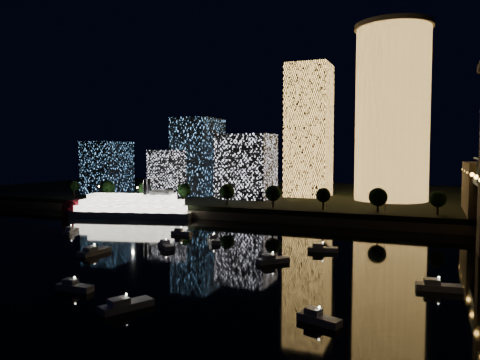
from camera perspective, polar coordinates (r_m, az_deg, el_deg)
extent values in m
plane|color=black|center=(102.93, -6.41, -11.73)|extent=(520.00, 520.00, 0.00)
cube|color=black|center=(252.74, 11.38, -2.12)|extent=(420.00, 160.00, 5.00)
cube|color=#6B5E4C|center=(177.46, 6.51, -4.78)|extent=(420.00, 6.00, 3.00)
cylinder|color=#E8A64A|center=(221.88, 18.04, 7.50)|extent=(32.00, 32.00, 76.20)
cylinder|color=#6B5E4C|center=(228.08, 18.23, 17.34)|extent=(34.00, 34.00, 2.00)
cube|color=#E8A64A|center=(231.98, 8.39, 5.96)|extent=(20.16, 20.16, 64.14)
cube|color=silver|center=(220.72, 0.78, 1.71)|extent=(24.52, 20.75, 30.18)
cube|color=#5091D9|center=(239.66, -5.13, 2.87)|extent=(19.39, 25.21, 38.79)
cube|color=silver|center=(243.06, -7.76, 0.97)|extent=(22.77, 20.70, 22.77)
cube|color=#5091D9|center=(257.61, -15.89, 1.51)|extent=(19.46, 21.40, 27.24)
cube|color=navy|center=(147.49, 27.07, 0.98)|extent=(0.50, 0.50, 7.00)
sphere|color=#F8A436|center=(177.42, 26.12, 0.82)|extent=(1.20, 1.20, 1.20)
cube|color=silver|center=(198.10, -12.99, -4.05)|extent=(51.56, 23.45, 2.51)
cube|color=white|center=(197.81, -13.00, -3.36)|extent=(47.24, 21.41, 2.30)
cube|color=white|center=(197.55, -13.01, -2.69)|extent=(42.93, 19.37, 2.30)
cube|color=white|center=(197.31, -13.02, -2.03)|extent=(36.58, 16.82, 2.30)
cube|color=silver|center=(192.93, -9.54, -1.52)|extent=(9.66, 8.14, 1.89)
cylinder|color=black|center=(192.79, -11.52, -0.86)|extent=(1.47, 1.47, 6.28)
cylinder|color=black|center=(196.73, -11.11, -0.77)|extent=(1.47, 1.47, 6.28)
cylinder|color=maroon|center=(208.28, -19.46, -3.27)|extent=(9.41, 10.93, 7.33)
cube|color=silver|center=(165.72, -19.88, -5.87)|extent=(4.14, 7.45, 1.20)
cube|color=silver|center=(164.61, -20.06, -5.55)|extent=(2.46, 2.90, 1.00)
sphere|color=white|center=(165.41, -19.90, -5.19)|extent=(0.36, 0.36, 0.36)
cube|color=silver|center=(140.17, -3.22, -7.36)|extent=(6.89, 8.19, 1.20)
cube|color=silver|center=(141.16, -3.30, -6.83)|extent=(3.40, 3.57, 1.00)
sphere|color=white|center=(139.80, -3.22, -6.55)|extent=(0.36, 0.36, 0.36)
cube|color=silver|center=(129.51, 10.04, -8.31)|extent=(8.52, 4.40, 1.20)
cube|color=silver|center=(129.27, 9.50, -7.83)|extent=(3.26, 2.71, 1.00)
sphere|color=white|center=(129.11, 10.05, -7.44)|extent=(0.36, 0.36, 0.36)
cube|color=silver|center=(133.42, -8.99, -7.95)|extent=(7.78, 7.52, 1.20)
cube|color=silver|center=(134.37, -9.14, -7.39)|extent=(3.55, 3.52, 1.00)
sphere|color=white|center=(133.04, -9.00, -7.11)|extent=(0.36, 0.36, 0.36)
cube|color=silver|center=(153.41, -7.15, -6.43)|extent=(6.79, 2.56, 1.20)
cube|color=silver|center=(153.66, -7.50, -6.00)|extent=(2.44, 1.88, 1.00)
sphere|color=white|center=(153.08, -7.16, -5.69)|extent=(0.36, 0.36, 0.36)
cube|color=silver|center=(100.96, 23.06, -11.94)|extent=(8.75, 3.79, 1.20)
cube|color=silver|center=(100.51, 22.35, -11.34)|extent=(3.22, 2.57, 1.00)
sphere|color=white|center=(100.46, 23.09, -10.84)|extent=(0.36, 0.36, 0.36)
cube|color=silver|center=(115.08, 4.03, -9.77)|extent=(7.44, 7.47, 1.20)
cube|color=silver|center=(114.31, 3.49, -9.29)|extent=(3.44, 3.45, 1.00)
sphere|color=white|center=(114.64, 4.04, -8.79)|extent=(0.36, 0.36, 0.36)
cube|color=silver|center=(85.10, -13.68, -14.67)|extent=(6.73, 9.70, 1.20)
cube|color=silver|center=(84.14, -14.56, -14.11)|extent=(3.60, 3.99, 1.00)
sphere|color=white|center=(84.50, -13.70, -13.38)|extent=(0.36, 0.36, 0.36)
cube|color=silver|center=(77.60, 9.62, -16.44)|extent=(7.44, 4.40, 1.20)
cube|color=silver|center=(77.75, 8.93, -15.53)|extent=(2.94, 2.53, 1.00)
sphere|color=white|center=(76.94, 9.63, -15.04)|extent=(0.36, 0.36, 0.36)
cube|color=silver|center=(98.49, -19.48, -12.25)|extent=(7.47, 2.51, 1.20)
cube|color=silver|center=(98.92, -19.99, -11.53)|extent=(2.63, 1.98, 1.00)
sphere|color=white|center=(97.97, -19.51, -11.12)|extent=(0.36, 0.36, 0.36)
cube|color=silver|center=(130.27, -17.31, -8.35)|extent=(3.90, 9.72, 1.20)
cube|color=silver|center=(129.07, -17.77, -7.97)|extent=(2.76, 3.53, 1.00)
sphere|color=white|center=(129.88, -17.33, -7.48)|extent=(0.36, 0.36, 0.36)
cylinder|color=black|center=(236.60, -19.60, -1.55)|extent=(0.70, 0.70, 4.00)
sphere|color=black|center=(236.33, -19.62, -0.70)|extent=(5.10, 5.10, 5.10)
cylinder|color=black|center=(223.74, -15.79, -1.75)|extent=(0.70, 0.70, 4.00)
sphere|color=black|center=(223.45, -15.81, -0.86)|extent=(6.45, 6.45, 6.45)
cylinder|color=black|center=(211.98, -11.54, -1.98)|extent=(0.70, 0.70, 4.00)
sphere|color=black|center=(211.68, -11.55, -1.03)|extent=(6.09, 6.09, 6.09)
cylinder|color=black|center=(201.52, -6.81, -2.21)|extent=(0.70, 0.70, 4.00)
sphere|color=black|center=(201.21, -6.82, -1.22)|extent=(5.81, 5.81, 5.81)
cylinder|color=black|center=(192.58, -1.61, -2.46)|extent=(0.70, 0.70, 4.00)
sphere|color=black|center=(192.25, -1.61, -1.42)|extent=(6.32, 6.32, 6.32)
cylinder|color=black|center=(185.38, 4.05, -2.70)|extent=(0.70, 0.70, 4.00)
sphere|color=black|center=(185.03, 4.06, -1.62)|extent=(6.30, 6.30, 6.30)
cylinder|color=black|center=(180.12, 10.11, -2.92)|extent=(0.70, 0.70, 4.00)
sphere|color=black|center=(179.76, 10.12, -1.81)|extent=(5.55, 5.55, 5.55)
cylinder|color=black|center=(176.97, 16.46, -3.13)|extent=(0.70, 0.70, 4.00)
sphere|color=black|center=(176.61, 16.48, -2.00)|extent=(6.81, 6.81, 6.81)
cylinder|color=black|center=(176.06, 22.95, -3.30)|extent=(0.70, 0.70, 4.00)
sphere|color=black|center=(175.70, 22.98, -2.16)|extent=(5.70, 5.70, 5.70)
cylinder|color=black|center=(234.59, -16.81, -1.41)|extent=(0.24, 0.24, 5.00)
sphere|color=#FFCC7F|center=(234.38, -16.82, -0.73)|extent=(0.70, 0.70, 0.70)
cylinder|color=black|center=(221.37, -12.39, -1.63)|extent=(0.24, 0.24, 5.00)
sphere|color=#FFCC7F|center=(221.14, -12.40, -0.91)|extent=(0.70, 0.70, 0.70)
cylinder|color=black|center=(209.62, -7.44, -1.86)|extent=(0.24, 0.24, 5.00)
sphere|color=#FFCC7F|center=(209.38, -7.45, -1.10)|extent=(0.70, 0.70, 0.70)
cylinder|color=black|center=(199.61, -1.95, -2.10)|extent=(0.24, 0.24, 5.00)
sphere|color=#FFCC7F|center=(199.36, -1.96, -1.30)|extent=(0.70, 0.70, 0.70)
cylinder|color=black|center=(191.62, 4.05, -2.34)|extent=(0.24, 0.24, 5.00)
sphere|color=#FFCC7F|center=(191.35, 4.06, -1.51)|extent=(0.70, 0.70, 0.70)
cylinder|color=black|center=(185.90, 10.51, -2.57)|extent=(0.24, 0.24, 5.00)
sphere|color=#FFCC7F|center=(185.62, 10.52, -1.71)|extent=(0.70, 0.70, 0.70)
cylinder|color=black|center=(182.67, 17.28, -2.78)|extent=(0.24, 0.24, 5.00)
sphere|color=#FFCC7F|center=(182.39, 17.30, -1.91)|extent=(0.70, 0.70, 0.70)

